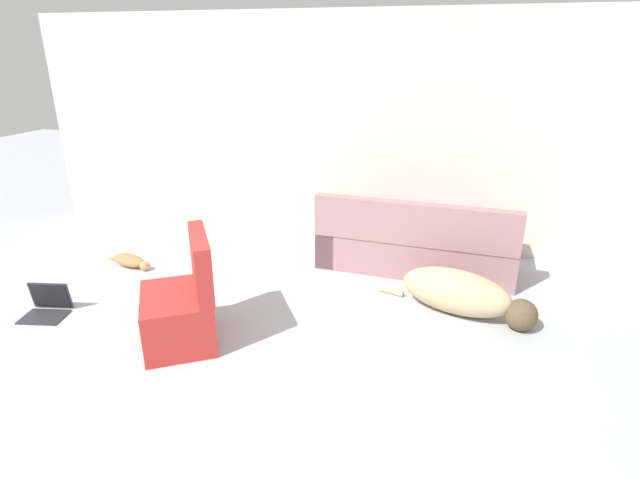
% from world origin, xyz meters
% --- Properties ---
extents(ground_plane, '(20.00, 20.00, 0.00)m').
position_xyz_m(ground_plane, '(0.00, 0.00, 0.00)').
color(ground_plane, '#ADB2B7').
extents(wall_back, '(7.10, 0.06, 2.59)m').
position_xyz_m(wall_back, '(0.00, 3.50, 1.29)').
color(wall_back, silver).
rests_on(wall_back, ground_plane).
extents(couch, '(2.05, 0.92, 0.80)m').
position_xyz_m(couch, '(1.19, 2.86, 0.26)').
color(couch, '#A3757A').
rests_on(couch, ground_plane).
extents(dog, '(1.40, 0.70, 0.39)m').
position_xyz_m(dog, '(1.66, 2.00, 0.19)').
color(dog, tan).
rests_on(dog, ground_plane).
extents(cat, '(0.62, 0.32, 0.12)m').
position_xyz_m(cat, '(-1.77, 2.15, 0.06)').
color(cat, '#BC7A47').
rests_on(cat, ground_plane).
extents(laptop_open, '(0.41, 0.36, 0.27)m').
position_xyz_m(laptop_open, '(-1.86, 1.07, 0.09)').
color(laptop_open, '#2D2D33').
rests_on(laptop_open, ground_plane).
extents(side_chair, '(0.82, 0.86, 0.89)m').
position_xyz_m(side_chair, '(-0.48, 0.99, 0.30)').
color(side_chair, '#B72D28').
rests_on(side_chair, ground_plane).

